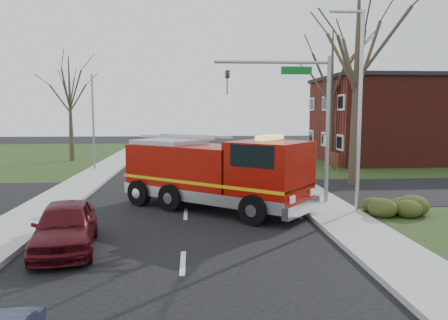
{
  "coord_description": "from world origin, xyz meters",
  "views": [
    {
      "loc": [
        0.29,
        -18.11,
        4.31
      ],
      "look_at": [
        1.82,
        2.64,
        2.0
      ],
      "focal_mm": 35.0,
      "sensor_mm": 36.0,
      "label": 1
    }
  ],
  "objects": [
    {
      "name": "brick_building",
      "position": [
        19.0,
        18.0,
        3.66
      ],
      "size": [
        15.4,
        10.4,
        7.25
      ],
      "color": "#5F1F16",
      "rests_on": "ground"
    },
    {
      "name": "parked_car_maroon",
      "position": [
        -3.68,
        -4.49,
        0.76
      ],
      "size": [
        2.49,
        4.7,
        1.52
      ],
      "primitive_type": "imported",
      "rotation": [
        0.0,
        0.0,
        0.16
      ],
      "color": "#480B11",
      "rests_on": "ground"
    },
    {
      "name": "health_center_sign",
      "position": [
        10.5,
        12.5,
        0.88
      ],
      "size": [
        0.12,
        2.0,
        1.4
      ],
      "color": "#4C1511",
      "rests_on": "ground"
    },
    {
      "name": "sidewalk_right",
      "position": [
        6.2,
        0.0,
        0.07
      ],
      "size": [
        2.4,
        80.0,
        0.15
      ],
      "primitive_type": "cube",
      "color": "#9D9D97",
      "rests_on": "ground"
    },
    {
      "name": "streetlight_pole",
      "position": [
        7.14,
        -0.5,
        4.55
      ],
      "size": [
        1.48,
        0.16,
        8.4
      ],
      "color": "#B7BABF",
      "rests_on": "ground"
    },
    {
      "name": "fire_engine",
      "position": [
        1.36,
        0.84,
        1.53
      ],
      "size": [
        8.29,
        7.48,
        3.38
      ],
      "rotation": [
        0.0,
        0.0,
        0.89
      ],
      "color": "#900E06",
      "rests_on": "ground"
    },
    {
      "name": "hedge_corner",
      "position": [
        9.0,
        -1.0,
        0.58
      ],
      "size": [
        2.8,
        2.0,
        0.9
      ],
      "primitive_type": "ellipsoid",
      "color": "#253112",
      "rests_on": "lawn_right"
    },
    {
      "name": "sidewalk_left",
      "position": [
        -6.2,
        0.0,
        0.07
      ],
      "size": [
        2.4,
        80.0,
        0.15
      ],
      "primitive_type": "cube",
      "color": "#9D9D97",
      "rests_on": "ground"
    },
    {
      "name": "bare_tree_near",
      "position": [
        9.5,
        6.0,
        7.41
      ],
      "size": [
        6.0,
        6.0,
        12.0
      ],
      "color": "#32291D",
      "rests_on": "ground"
    },
    {
      "name": "bare_tree_far",
      "position": [
        11.0,
        15.0,
        6.49
      ],
      "size": [
        5.25,
        5.25,
        10.5
      ],
      "color": "#32291D",
      "rests_on": "ground"
    },
    {
      "name": "ground",
      "position": [
        0.0,
        0.0,
        0.0
      ],
      "size": [
        120.0,
        120.0,
        0.0
      ],
      "primitive_type": "plane",
      "color": "black",
      "rests_on": "ground"
    },
    {
      "name": "bare_tree_left",
      "position": [
        -10.0,
        20.0,
        5.56
      ],
      "size": [
        4.5,
        4.5,
        9.0
      ],
      "color": "#32291D",
      "rests_on": "ground"
    },
    {
      "name": "utility_pole_far",
      "position": [
        -6.8,
        14.0,
        3.5
      ],
      "size": [
        0.14,
        0.14,
        7.0
      ],
      "primitive_type": "cylinder",
      "color": "gray",
      "rests_on": "ground"
    },
    {
      "name": "traffic_signal_mast",
      "position": [
        5.21,
        1.5,
        4.71
      ],
      "size": [
        5.29,
        0.18,
        6.8
      ],
      "color": "gray",
      "rests_on": "ground"
    }
  ]
}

